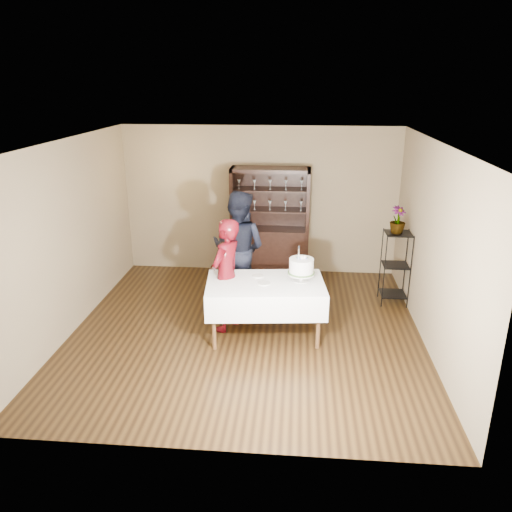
% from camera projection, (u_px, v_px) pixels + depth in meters
% --- Properties ---
extents(floor, '(5.00, 5.00, 0.00)m').
position_uv_depth(floor, '(246.00, 331.00, 7.26)').
color(floor, black).
rests_on(floor, ground).
extents(ceiling, '(5.00, 5.00, 0.00)m').
position_uv_depth(ceiling, '(245.00, 142.00, 6.36)').
color(ceiling, silver).
rests_on(ceiling, back_wall).
extents(back_wall, '(5.00, 0.02, 2.70)m').
position_uv_depth(back_wall, '(260.00, 201.00, 9.15)').
color(back_wall, '#77654C').
rests_on(back_wall, floor).
extents(wall_left, '(0.02, 5.00, 2.70)m').
position_uv_depth(wall_left, '(69.00, 238.00, 7.01)').
color(wall_left, '#77654C').
rests_on(wall_left, floor).
extents(wall_right, '(0.02, 5.00, 2.70)m').
position_uv_depth(wall_right, '(433.00, 248.00, 6.60)').
color(wall_right, '#77654C').
rests_on(wall_right, floor).
extents(china_hutch, '(1.40, 0.48, 2.00)m').
position_uv_depth(china_hutch, '(270.00, 241.00, 9.13)').
color(china_hutch, black).
rests_on(china_hutch, floor).
extents(plant_etagere, '(0.42, 0.42, 1.20)m').
position_uv_depth(plant_etagere, '(395.00, 265.00, 7.98)').
color(plant_etagere, black).
rests_on(plant_etagere, floor).
extents(cake_table, '(1.72, 1.16, 0.81)m').
position_uv_depth(cake_table, '(265.00, 295.00, 6.95)').
color(cake_table, white).
rests_on(cake_table, floor).
extents(woman, '(0.61, 0.71, 1.66)m').
position_uv_depth(woman, '(226.00, 275.00, 7.08)').
color(woman, '#3E0513').
rests_on(woman, floor).
extents(man, '(1.08, 0.96, 1.87)m').
position_uv_depth(man, '(238.00, 249.00, 7.86)').
color(man, black).
rests_on(man, floor).
extents(cake, '(0.40, 0.40, 0.52)m').
position_uv_depth(cake, '(301.00, 267.00, 6.85)').
color(cake, silver).
rests_on(cake, cake_table).
extents(plate_near, '(0.21, 0.21, 0.01)m').
position_uv_depth(plate_near, '(264.00, 283.00, 6.83)').
color(plate_near, silver).
rests_on(plate_near, cake_table).
extents(plate_far, '(0.19, 0.19, 0.01)m').
position_uv_depth(plate_far, '(258.00, 276.00, 7.09)').
color(plate_far, silver).
rests_on(plate_far, cake_table).
extents(potted_plant, '(0.33, 0.33, 0.43)m').
position_uv_depth(potted_plant, '(398.00, 220.00, 7.72)').
color(potted_plant, '#416731').
rests_on(potted_plant, plant_etagere).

